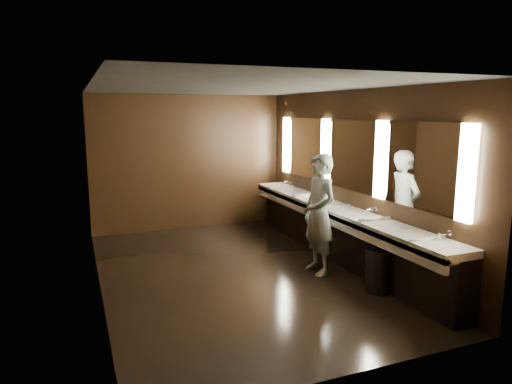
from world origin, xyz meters
The scene contains 10 objects.
floor centered at (0.00, 0.00, 0.00)m, with size 6.00×6.00×0.00m, color black.
ceiling centered at (0.00, 0.00, 2.80)m, with size 4.00×6.00×0.02m, color #2D2D2B.
wall_back centered at (0.00, 3.00, 1.40)m, with size 4.00×0.02×2.80m, color black.
wall_front centered at (0.00, -3.00, 1.40)m, with size 4.00×0.02×2.80m, color black.
wall_left centered at (-2.00, 0.00, 1.40)m, with size 0.02×6.00×2.80m, color black.
wall_right centered at (2.00, 0.00, 1.40)m, with size 0.02×6.00×2.80m, color black.
sink_counter centered at (1.79, 0.00, 0.50)m, with size 0.55×5.40×1.01m.
mirror_band centered at (1.98, 0.00, 1.75)m, with size 0.06×5.03×1.15m.
person centered at (1.17, -0.43, 0.92)m, with size 0.67×0.44×1.84m, color #82B8C2.
trash_bin centered at (1.58, -1.40, 0.30)m, with size 0.39×0.39×0.60m, color black.
Camera 1 is at (-2.24, -6.33, 2.46)m, focal length 32.00 mm.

